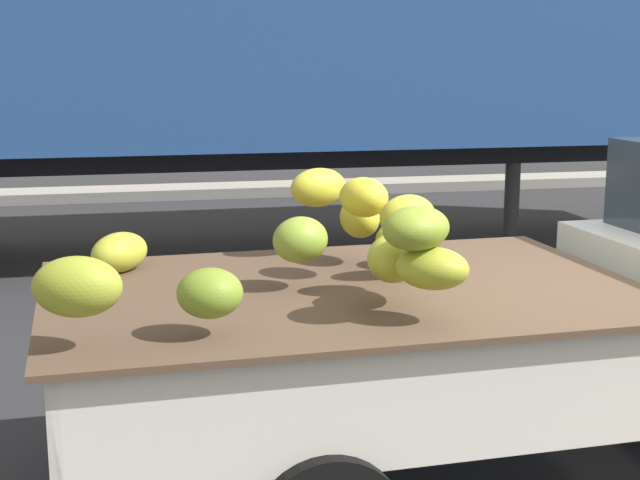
% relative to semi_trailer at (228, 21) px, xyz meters
% --- Properties ---
extents(ground, '(220.00, 220.00, 0.00)m').
position_rel_semi_trailer_xyz_m(ground, '(1.32, -6.04, -2.54)').
color(ground, '#28282B').
extents(curb_strip, '(80.00, 0.80, 0.16)m').
position_rel_semi_trailer_xyz_m(curb_strip, '(1.32, 4.32, -2.46)').
color(curb_strip, gray).
rests_on(curb_strip, ground).
extents(semi_trailer, '(12.02, 2.71, 3.95)m').
position_rel_semi_trailer_xyz_m(semi_trailer, '(0.00, 0.00, 0.00)').
color(semi_trailer, navy).
rests_on(semi_trailer, ground).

